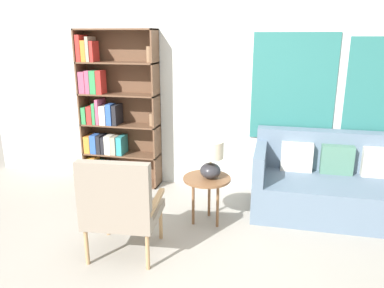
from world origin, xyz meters
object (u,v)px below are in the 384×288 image
armchair (120,204)px  side_table (207,183)px  table_lamp (211,157)px  couch (336,185)px  bookshelf (109,116)px

armchair → side_table: 1.05m
side_table → table_lamp: table_lamp is taller
couch → side_table: bearing=-157.2°
armchair → couch: (2.01, 1.43, -0.21)m
side_table → table_lamp: (0.04, -0.01, 0.29)m
bookshelf → side_table: 1.79m
side_table → table_lamp: bearing=-10.0°
armchair → couch: bearing=35.4°
armchair → table_lamp: size_ratio=2.39×
bookshelf → armchair: 1.97m
armchair → table_lamp: 1.09m
couch → table_lamp: (-1.35, -0.59, 0.42)m
bookshelf → couch: (2.88, -0.29, -0.61)m
bookshelf → couch: bearing=-5.7°
table_lamp → bookshelf: bearing=150.1°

